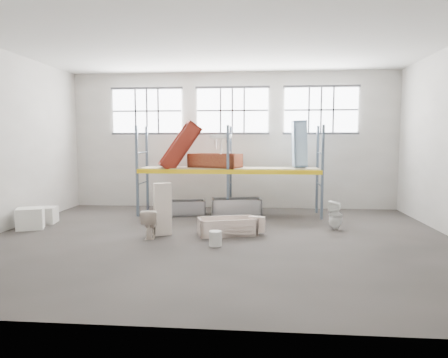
# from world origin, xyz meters

# --- Properties ---
(floor) EXTENTS (12.00, 10.00, 0.10)m
(floor) POSITION_xyz_m (0.00, 0.00, -0.05)
(floor) COLOR #4A433F
(floor) RESTS_ON ground
(ceiling) EXTENTS (12.00, 10.00, 0.10)m
(ceiling) POSITION_xyz_m (0.00, 0.00, 5.05)
(ceiling) COLOR silver
(ceiling) RESTS_ON ground
(wall_back) EXTENTS (12.00, 0.10, 5.00)m
(wall_back) POSITION_xyz_m (0.00, 5.05, 2.50)
(wall_back) COLOR #AAA69E
(wall_back) RESTS_ON ground
(wall_front) EXTENTS (12.00, 0.10, 5.00)m
(wall_front) POSITION_xyz_m (0.00, -5.05, 2.50)
(wall_front) COLOR #B5B1A8
(wall_front) RESTS_ON ground
(window_left) EXTENTS (2.60, 0.04, 1.60)m
(window_left) POSITION_xyz_m (-3.20, 4.94, 3.60)
(window_left) COLOR white
(window_left) RESTS_ON wall_back
(window_mid) EXTENTS (2.60, 0.04, 1.60)m
(window_mid) POSITION_xyz_m (0.00, 4.94, 3.60)
(window_mid) COLOR white
(window_mid) RESTS_ON wall_back
(window_right) EXTENTS (2.60, 0.04, 1.60)m
(window_right) POSITION_xyz_m (3.20, 4.94, 3.60)
(window_right) COLOR white
(window_right) RESTS_ON wall_back
(rack_upright_la) EXTENTS (0.08, 0.08, 3.00)m
(rack_upright_la) POSITION_xyz_m (-3.00, 2.90, 1.50)
(rack_upright_la) COLOR slate
(rack_upright_la) RESTS_ON floor
(rack_upright_lb) EXTENTS (0.08, 0.08, 3.00)m
(rack_upright_lb) POSITION_xyz_m (-3.00, 4.10, 1.50)
(rack_upright_lb) COLOR slate
(rack_upright_lb) RESTS_ON floor
(rack_upright_ma) EXTENTS (0.08, 0.08, 3.00)m
(rack_upright_ma) POSITION_xyz_m (0.00, 2.90, 1.50)
(rack_upright_ma) COLOR slate
(rack_upright_ma) RESTS_ON floor
(rack_upright_mb) EXTENTS (0.08, 0.08, 3.00)m
(rack_upright_mb) POSITION_xyz_m (0.00, 4.10, 1.50)
(rack_upright_mb) COLOR slate
(rack_upright_mb) RESTS_ON floor
(rack_upright_ra) EXTENTS (0.08, 0.08, 3.00)m
(rack_upright_ra) POSITION_xyz_m (3.00, 2.90, 1.50)
(rack_upright_ra) COLOR slate
(rack_upright_ra) RESTS_ON floor
(rack_upright_rb) EXTENTS (0.08, 0.08, 3.00)m
(rack_upright_rb) POSITION_xyz_m (3.00, 4.10, 1.50)
(rack_upright_rb) COLOR slate
(rack_upright_rb) RESTS_ON floor
(rack_beam_front) EXTENTS (6.00, 0.10, 0.14)m
(rack_beam_front) POSITION_xyz_m (0.00, 2.90, 1.50)
(rack_beam_front) COLOR yellow
(rack_beam_front) RESTS_ON floor
(rack_beam_back) EXTENTS (6.00, 0.10, 0.14)m
(rack_beam_back) POSITION_xyz_m (0.00, 4.10, 1.50)
(rack_beam_back) COLOR yellow
(rack_beam_back) RESTS_ON floor
(shelf_deck) EXTENTS (5.90, 1.10, 0.03)m
(shelf_deck) POSITION_xyz_m (0.00, 3.50, 1.58)
(shelf_deck) COLOR gray
(shelf_deck) RESTS_ON floor
(wet_patch) EXTENTS (1.80, 1.80, 0.00)m
(wet_patch) POSITION_xyz_m (0.00, 2.70, 0.00)
(wet_patch) COLOR black
(wet_patch) RESTS_ON floor
(bathtub_beige) EXTENTS (1.67, 1.13, 0.45)m
(bathtub_beige) POSITION_xyz_m (0.17, 0.52, 0.22)
(bathtub_beige) COLOR beige
(bathtub_beige) RESTS_ON floor
(cistern_spare) EXTENTS (0.46, 0.28, 0.41)m
(cistern_spare) POSITION_xyz_m (0.96, 0.59, 0.28)
(cistern_spare) COLOR beige
(cistern_spare) RESTS_ON bathtub_beige
(sink_in_tub) EXTENTS (0.64, 0.64, 0.17)m
(sink_in_tub) POSITION_xyz_m (0.25, 0.51, 0.16)
(sink_in_tub) COLOR beige
(sink_in_tub) RESTS_ON bathtub_beige
(toilet_beige) EXTENTS (0.53, 0.79, 0.75)m
(toilet_beige) POSITION_xyz_m (-1.79, 0.01, 0.37)
(toilet_beige) COLOR #F4E1CF
(toilet_beige) RESTS_ON floor
(cistern_tall) EXTENTS (0.53, 0.45, 1.39)m
(cistern_tall) POSITION_xyz_m (-1.54, 0.35, 0.69)
(cistern_tall) COLOR beige
(cistern_tall) RESTS_ON floor
(toilet_white) EXTENTS (0.47, 0.46, 0.82)m
(toilet_white) POSITION_xyz_m (3.17, 1.39, 0.41)
(toilet_white) COLOR white
(toilet_white) RESTS_ON floor
(steel_tub_left) EXTENTS (1.45, 0.92, 0.49)m
(steel_tub_left) POSITION_xyz_m (-1.48, 3.24, 0.25)
(steel_tub_left) COLOR #9A9BA1
(steel_tub_left) RESTS_ON floor
(steel_tub_right) EXTENTS (1.71, 0.98, 0.60)m
(steel_tub_right) POSITION_xyz_m (0.26, 3.16, 0.30)
(steel_tub_right) COLOR #A3A5A9
(steel_tub_right) RESTS_ON floor
(rust_tub_flat) EXTENTS (1.89, 1.36, 0.48)m
(rust_tub_flat) POSITION_xyz_m (-0.49, 3.56, 1.82)
(rust_tub_flat) COLOR brown
(rust_tub_flat) RESTS_ON shelf_deck
(rust_tub_tilted) EXTENTS (1.62, 1.25, 1.75)m
(rust_tub_tilted) POSITION_xyz_m (-1.68, 3.47, 2.29)
(rust_tub_tilted) COLOR maroon
(rust_tub_tilted) RESTS_ON shelf_deck
(sink_on_shelf) EXTENTS (0.75, 0.59, 0.65)m
(sink_on_shelf) POSITION_xyz_m (-0.26, 3.17, 2.09)
(sink_on_shelf) COLOR white
(sink_on_shelf) RESTS_ON rust_tub_flat
(blue_tub_upright) EXTENTS (0.51, 0.73, 1.54)m
(blue_tub_upright) POSITION_xyz_m (2.34, 3.68, 2.40)
(blue_tub_upright) COLOR #96BADF
(blue_tub_upright) RESTS_ON shelf_deck
(bucket) EXTENTS (0.39, 0.39, 0.36)m
(bucket) POSITION_xyz_m (-0.01, -0.68, 0.18)
(bucket) COLOR beige
(bucket) RESTS_ON floor
(carton_near) EXTENTS (0.88, 0.82, 0.60)m
(carton_near) POSITION_xyz_m (-5.47, 0.73, 0.30)
(carton_near) COLOR white
(carton_near) RESTS_ON floor
(carton_far) EXTENTS (0.68, 0.68, 0.49)m
(carton_far) POSITION_xyz_m (-5.45, 1.55, 0.25)
(carton_far) COLOR silver
(carton_far) RESTS_ON floor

